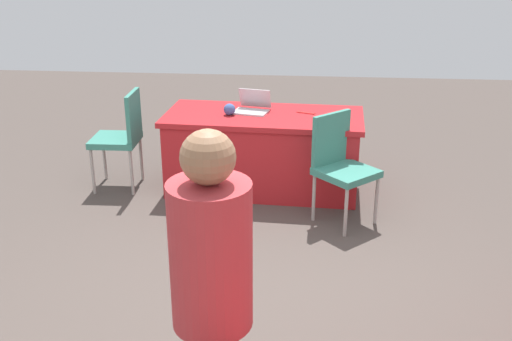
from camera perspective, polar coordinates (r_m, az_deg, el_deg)
name	(u,v)px	position (r m, az deg, el deg)	size (l,w,h in m)	color
ground_plane	(262,306)	(4.12, 0.60, -12.91)	(14.40, 14.40, 0.00)	#4C423D
table_foreground	(264,151)	(5.79, 0.73, 1.85)	(1.92, 0.96, 0.75)	#AD1E23
chair_tucked_left	(341,162)	(5.12, 8.14, 0.80)	(0.62, 0.62, 0.94)	#9E9993
chair_tucked_right	(122,133)	(5.89, -12.74, 3.51)	(0.45, 0.45, 0.97)	#9E9993
person_presenter	(212,298)	(2.54, -4.22, -12.09)	(0.42, 0.42, 1.66)	#26262D
laptop_silver	(252,108)	(5.76, -0.39, 6.06)	(0.37, 0.35, 0.21)	silver
yarn_ball	(229,109)	(5.65, -2.56, 5.89)	(0.11, 0.11, 0.11)	#3F5999
scissors_red	(306,113)	(5.74, 4.81, 5.55)	(0.18, 0.04, 0.01)	red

